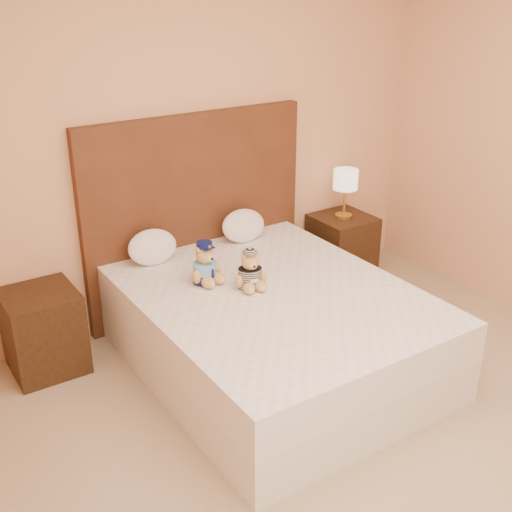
{
  "coord_description": "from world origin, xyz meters",
  "views": [
    {
      "loc": [
        -2.07,
        -1.74,
        2.39
      ],
      "look_at": [
        0.03,
        1.45,
        0.7
      ],
      "focal_mm": 45.0,
      "sensor_mm": 36.0,
      "label": 1
    }
  ],
  "objects": [
    {
      "name": "lamp",
      "position": [
        1.25,
        2.0,
        0.85
      ],
      "size": [
        0.2,
        0.2,
        0.4
      ],
      "color": "gold",
      "rests_on": "nightstand_right"
    },
    {
      "name": "pillow_left",
      "position": [
        -0.44,
        2.03,
        0.68
      ],
      "size": [
        0.36,
        0.23,
        0.25
      ],
      "primitive_type": "ellipsoid",
      "color": "white",
      "rests_on": "bed"
    },
    {
      "name": "teddy_police",
      "position": [
        -0.29,
        1.56,
        0.69
      ],
      "size": [
        0.28,
        0.27,
        0.28
      ],
      "primitive_type": null,
      "rotation": [
        0.0,
        0.0,
        0.2
      ],
      "color": "#B18645",
      "rests_on": "bed"
    },
    {
      "name": "pillow_right",
      "position": [
        0.3,
        2.03,
        0.68
      ],
      "size": [
        0.36,
        0.23,
        0.25
      ],
      "primitive_type": "ellipsoid",
      "color": "white",
      "rests_on": "bed"
    },
    {
      "name": "nightstand_right",
      "position": [
        1.25,
        2.0,
        0.28
      ],
      "size": [
        0.45,
        0.45,
        0.55
      ],
      "primitive_type": "cube",
      "color": "#352110",
      "rests_on": "ground"
    },
    {
      "name": "headboard",
      "position": [
        0.0,
        2.21,
        0.75
      ],
      "size": [
        1.75,
        0.08,
        1.5
      ],
      "primitive_type": "cube",
      "color": "#542B19",
      "rests_on": "ground"
    },
    {
      "name": "ground",
      "position": [
        0.0,
        0.0,
        0.0
      ],
      "size": [
        4.0,
        4.5,
        0.0
      ],
      "primitive_type": "cube",
      "color": "tan",
      "rests_on": "ground"
    },
    {
      "name": "teddy_prisoner",
      "position": [
        -0.09,
        1.33,
        0.67
      ],
      "size": [
        0.25,
        0.25,
        0.25
      ],
      "primitive_type": null,
      "rotation": [
        0.0,
        0.0,
        -0.16
      ],
      "color": "#B18645",
      "rests_on": "bed"
    },
    {
      "name": "nightstand_left",
      "position": [
        -1.25,
        2.0,
        0.28
      ],
      "size": [
        0.45,
        0.45,
        0.55
      ],
      "primitive_type": "cube",
      "color": "#352110",
      "rests_on": "ground"
    },
    {
      "name": "room_walls",
      "position": [
        0.0,
        0.46,
        1.81
      ],
      "size": [
        4.04,
        4.52,
        2.72
      ],
      "color": "tan",
      "rests_on": "ground"
    },
    {
      "name": "bed",
      "position": [
        0.0,
        1.2,
        0.28
      ],
      "size": [
        1.6,
        2.0,
        0.55
      ],
      "color": "white",
      "rests_on": "ground"
    }
  ]
}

